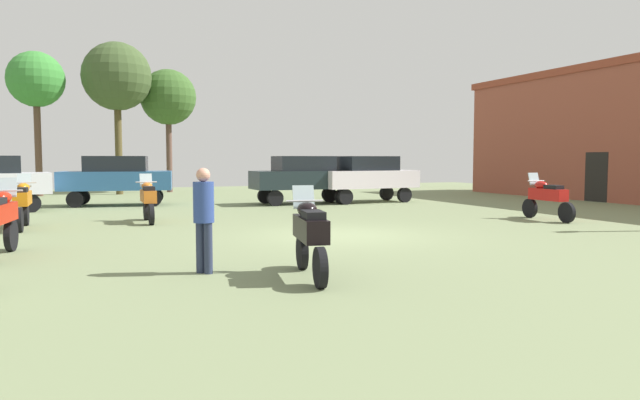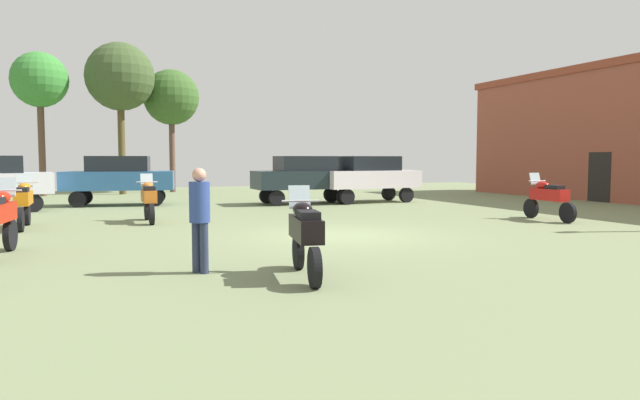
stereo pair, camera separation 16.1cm
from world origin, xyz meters
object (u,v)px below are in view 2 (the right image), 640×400
(motorcycle_4, at_px, (149,199))
(tree_5, at_px, (120,78))
(tree_4, at_px, (171,98))
(motorcycle_7, at_px, (305,233))
(car_3, at_px, (305,176))
(car_1, at_px, (119,177))
(car_2, at_px, (369,175))
(motorcycle_3, at_px, (548,197))
(person_1, at_px, (200,212))
(tree_1, at_px, (40,81))
(motorcycle_1, at_px, (24,202))

(motorcycle_4, relative_size, tree_5, 0.26)
(motorcycle_4, bearing_deg, tree_4, 79.90)
(motorcycle_7, bearing_deg, car_3, 80.08)
(car_1, relative_size, car_2, 1.03)
(motorcycle_3, bearing_deg, car_3, 121.42)
(car_2, xyz_separation_m, tree_4, (-6.83, 11.23, 4.14))
(motorcycle_7, relative_size, person_1, 1.20)
(car_2, relative_size, tree_4, 0.64)
(tree_1, bearing_deg, motorcycle_4, -75.39)
(motorcycle_3, relative_size, tree_4, 0.33)
(motorcycle_4, distance_m, tree_5, 15.61)
(car_1, relative_size, car_3, 1.05)
(motorcycle_1, xyz_separation_m, motorcycle_7, (4.82, -8.93, -0.02))
(car_3, distance_m, tree_5, 12.90)
(motorcycle_1, xyz_separation_m, tree_5, (3.33, 14.95, 5.43))
(person_1, distance_m, tree_1, 23.67)
(car_3, xyz_separation_m, tree_5, (-6.75, 9.79, 4.99))
(motorcycle_1, bearing_deg, tree_1, 92.32)
(motorcycle_7, distance_m, car_1, 16.25)
(car_1, bearing_deg, tree_4, -10.90)
(motorcycle_3, distance_m, motorcycle_4, 12.14)
(person_1, height_order, tree_4, tree_4)
(car_3, relative_size, person_1, 2.49)
(car_2, height_order, tree_5, tree_5)
(motorcycle_7, height_order, tree_5, tree_5)
(car_2, bearing_deg, motorcycle_4, 112.08)
(car_1, xyz_separation_m, tree_5, (0.54, 7.76, 4.99))
(car_2, bearing_deg, person_1, 139.93)
(motorcycle_1, distance_m, motorcycle_7, 10.15)
(car_2, bearing_deg, motorcycle_1, 107.43)
(motorcycle_4, relative_size, car_1, 0.45)
(motorcycle_1, xyz_separation_m, person_1, (3.33, -7.94, 0.29))
(person_1, bearing_deg, motorcycle_3, -108.21)
(motorcycle_4, bearing_deg, car_3, 35.47)
(car_2, bearing_deg, tree_1, 50.00)
(person_1, bearing_deg, tree_5, -38.51)
(motorcycle_7, relative_size, car_2, 0.48)
(motorcycle_1, relative_size, motorcycle_7, 1.09)
(motorcycle_3, bearing_deg, person_1, -155.94)
(car_1, height_order, person_1, car_1)
(motorcycle_7, relative_size, tree_1, 0.29)
(motorcycle_3, distance_m, car_3, 10.04)
(motorcycle_4, height_order, car_1, car_1)
(motorcycle_3, height_order, motorcycle_7, motorcycle_3)
(motorcycle_1, distance_m, motorcycle_4, 3.31)
(motorcycle_7, relative_size, car_3, 0.48)
(tree_4, bearing_deg, person_1, -96.57)
(motorcycle_1, distance_m, car_1, 7.72)
(motorcycle_1, distance_m, car_2, 13.84)
(motorcycle_1, relative_size, car_1, 0.50)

